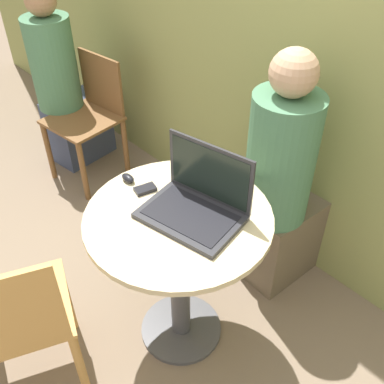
% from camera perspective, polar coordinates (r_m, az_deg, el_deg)
% --- Properties ---
extents(ground_plane, '(12.00, 12.00, 0.00)m').
position_cam_1_polar(ground_plane, '(2.26, -1.37, -17.02)').
color(ground_plane, '#7F6B56').
extents(back_wall, '(7.00, 0.05, 2.60)m').
position_cam_1_polar(back_wall, '(2.00, 17.62, 20.64)').
color(back_wall, '#939956').
rests_on(back_wall, ground_plane).
extents(round_table, '(0.72, 0.72, 0.74)m').
position_cam_1_polar(round_table, '(1.84, -1.63, -7.62)').
color(round_table, '#4C4C51').
rests_on(round_table, ground_plane).
extents(laptop, '(0.41, 0.32, 0.26)m').
position_cam_1_polar(laptop, '(1.67, 0.62, -1.24)').
color(laptop, '#2D2D33').
rests_on(laptop, round_table).
extents(cell_phone, '(0.07, 0.09, 0.02)m').
position_cam_1_polar(cell_phone, '(1.81, -6.00, 0.34)').
color(cell_phone, black).
rests_on(cell_phone, round_table).
extents(computer_mouse, '(0.07, 0.04, 0.03)m').
position_cam_1_polar(computer_mouse, '(1.87, -8.13, 1.76)').
color(computer_mouse, black).
rests_on(computer_mouse, round_table).
extents(chair_empty, '(0.52, 0.52, 0.83)m').
position_cam_1_polar(chair_empty, '(1.86, -21.26, -15.29)').
color(chair_empty, tan).
rests_on(chair_empty, ground_plane).
extents(person_seated, '(0.31, 0.48, 1.25)m').
position_cam_1_polar(person_seated, '(2.16, 11.34, -0.27)').
color(person_seated, brown).
rests_on(person_seated, ground_plane).
extents(chair_background, '(0.45, 0.45, 0.81)m').
position_cam_1_polar(chair_background, '(3.00, -12.84, 9.25)').
color(chair_background, brown).
rests_on(chair_background, ground_plane).
extents(person_background, '(0.32, 0.46, 1.20)m').
position_cam_1_polar(person_background, '(3.15, -15.73, 12.00)').
color(person_background, '#3D4766').
rests_on(person_background, ground_plane).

